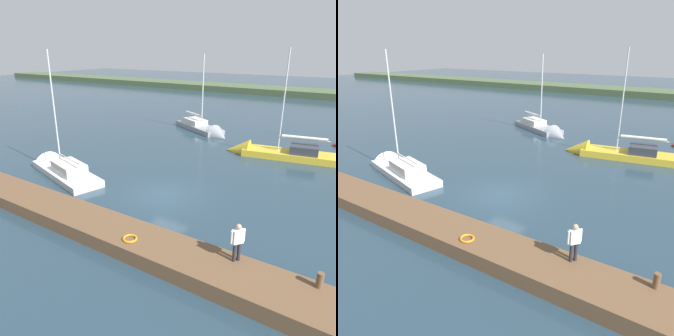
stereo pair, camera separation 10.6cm
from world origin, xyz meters
TOP-DOWN VIEW (x-y plane):
  - ground_plane at (0.00, 0.00)m, footprint 200.00×200.00m
  - far_shoreline at (0.00, -52.03)m, footprint 180.00×8.00m
  - dock_pier at (0.00, 5.34)m, footprint 27.46×2.31m
  - mooring_post_near at (-9.61, 4.53)m, footprint 0.24×0.24m
  - life_ring_buoy at (-2.19, 5.81)m, footprint 0.66×0.66m
  - sailboat_inner_slip at (8.85, 0.76)m, footprint 8.80×4.42m
  - sailboat_near_dock at (-3.29, -11.51)m, footprint 9.18×3.63m
  - sailboat_outer_mooring at (5.17, -15.86)m, footprint 8.03×5.67m
  - person_on_dock at (-6.61, 4.68)m, footprint 0.44×0.52m

SIDE VIEW (x-z plane):
  - ground_plane at x=0.00m, z-range 0.00..0.00m
  - far_shoreline at x=0.00m, z-range -1.20..1.20m
  - sailboat_inner_slip at x=8.85m, z-range -4.68..4.89m
  - sailboat_outer_mooring at x=5.17m, z-range -4.41..4.68m
  - sailboat_near_dock at x=-3.29m, z-range -4.65..5.01m
  - dock_pier at x=0.00m, z-range 0.00..0.70m
  - life_ring_buoy at x=-2.19m, z-range 0.70..0.80m
  - mooring_post_near at x=-9.61m, z-range 0.70..1.29m
  - person_on_dock at x=-6.61m, z-range 0.82..2.44m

